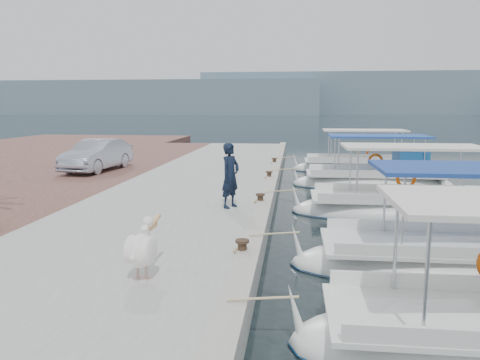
% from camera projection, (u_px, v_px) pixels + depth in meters
% --- Properties ---
extents(ground, '(400.00, 400.00, 0.00)m').
position_uv_depth(ground, '(269.00, 234.00, 12.80)').
color(ground, black).
rests_on(ground, ground).
extents(concrete_quay, '(6.00, 40.00, 0.50)m').
position_uv_depth(concrete_quay, '(198.00, 190.00, 18.01)').
color(concrete_quay, gray).
rests_on(concrete_quay, ground).
extents(quay_curb, '(0.44, 40.00, 0.12)m').
position_uv_depth(quay_curb, '(270.00, 184.00, 17.64)').
color(quay_curb, '#A19A8F').
rests_on(quay_curb, concrete_quay).
extents(cobblestone_strip, '(4.00, 40.00, 0.50)m').
position_uv_depth(cobblestone_strip, '(75.00, 188.00, 18.57)').
color(cobblestone_strip, '#53312C').
rests_on(cobblestone_strip, ground).
extents(distant_hills, '(330.00, 60.00, 18.00)m').
position_uv_depth(distant_hills, '(361.00, 97.00, 205.98)').
color(distant_hills, slate).
rests_on(distant_hills, ground).
extents(fishing_caique_b, '(7.79, 2.47, 2.83)m').
position_uv_depth(fishing_caique_b, '(476.00, 266.00, 9.81)').
color(fishing_caique_b, white).
rests_on(fishing_caique_b, ground).
extents(fishing_caique_c, '(7.16, 2.43, 2.83)m').
position_uv_depth(fishing_caique_c, '(403.00, 211.00, 15.02)').
color(fishing_caique_c, white).
rests_on(fishing_caique_c, ground).
extents(fishing_caique_d, '(6.92, 2.45, 2.83)m').
position_uv_depth(fishing_caique_d, '(375.00, 182.00, 20.31)').
color(fishing_caique_d, white).
rests_on(fishing_caique_d, ground).
extents(fishing_caique_e, '(7.16, 2.29, 2.83)m').
position_uv_depth(fishing_caique_e, '(359.00, 169.00, 25.18)').
color(fishing_caique_e, white).
rests_on(fishing_caique_e, ground).
extents(mooring_bollards, '(0.28, 20.28, 0.33)m').
position_uv_depth(mooring_bollards, '(260.00, 198.00, 14.20)').
color(mooring_bollards, black).
rests_on(mooring_bollards, concrete_quay).
extents(pelican, '(0.49, 1.31, 1.02)m').
position_uv_depth(pelican, '(142.00, 249.00, 8.04)').
color(pelican, tan).
rests_on(pelican, concrete_quay).
extents(fisherman, '(0.74, 0.83, 1.90)m').
position_uv_depth(fisherman, '(230.00, 176.00, 13.64)').
color(fisherman, black).
rests_on(fisherman, concrete_quay).
extents(parked_car, '(1.98, 4.51, 1.44)m').
position_uv_depth(parked_car, '(97.00, 155.00, 21.60)').
color(parked_car, '#A1A7B8').
rests_on(parked_car, cobblestone_strip).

